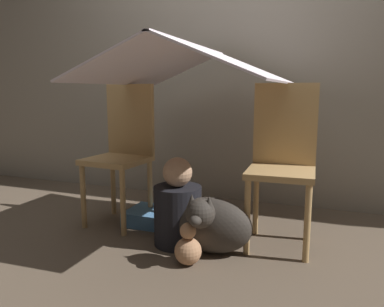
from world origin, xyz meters
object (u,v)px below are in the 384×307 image
(chair_left, at_px, (123,148))
(chair_right, at_px, (282,158))
(person_front, at_px, (178,209))
(dog, at_px, (210,224))

(chair_left, distance_m, chair_right, 1.10)
(person_front, relative_size, dog, 1.11)
(chair_right, relative_size, dog, 2.01)
(person_front, height_order, dog, person_front)
(chair_left, distance_m, dog, 0.88)
(chair_left, xyz_separation_m, dog, (0.75, -0.31, -0.35))
(chair_right, bearing_deg, person_front, -158.90)
(chair_right, bearing_deg, chair_left, 177.62)
(chair_left, relative_size, person_front, 1.81)
(chair_right, bearing_deg, dog, -140.85)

